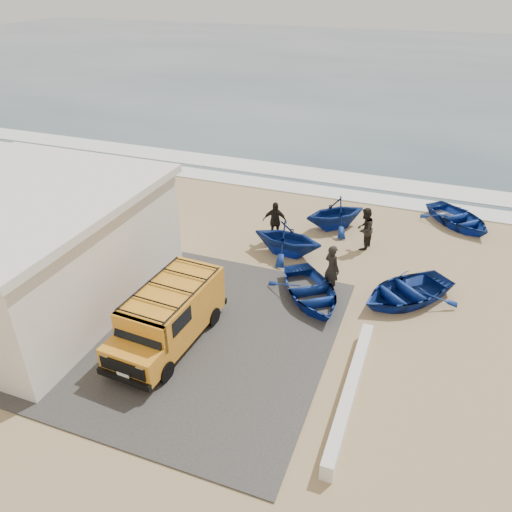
% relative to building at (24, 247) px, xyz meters
% --- Properties ---
extents(ground, '(160.00, 160.00, 0.00)m').
position_rel_building_xyz_m(ground, '(7.50, 2.00, -2.16)').
color(ground, tan).
extents(slab, '(12.00, 10.00, 0.05)m').
position_rel_building_xyz_m(slab, '(5.50, -0.00, -2.14)').
color(slab, '#413E3C').
rests_on(slab, ground).
extents(ocean, '(180.00, 88.00, 0.01)m').
position_rel_building_xyz_m(ocean, '(7.50, 58.00, -2.16)').
color(ocean, '#385166').
rests_on(ocean, ground).
extents(surf_line, '(180.00, 1.60, 0.06)m').
position_rel_building_xyz_m(surf_line, '(7.50, 14.00, -2.13)').
color(surf_line, white).
rests_on(surf_line, ground).
extents(surf_wash, '(180.00, 2.20, 0.04)m').
position_rel_building_xyz_m(surf_wash, '(7.50, 16.50, -2.14)').
color(surf_wash, white).
rests_on(surf_wash, ground).
extents(building, '(8.40, 9.40, 4.30)m').
position_rel_building_xyz_m(building, '(0.00, 0.00, 0.00)').
color(building, white).
rests_on(building, ground).
extents(parapet, '(0.35, 6.00, 0.55)m').
position_rel_building_xyz_m(parapet, '(12.50, -1.00, -1.89)').
color(parapet, silver).
rests_on(parapet, ground).
extents(van, '(2.21, 4.95, 2.07)m').
position_rel_building_xyz_m(van, '(6.27, -0.55, -1.05)').
color(van, orange).
rests_on(van, ground).
extents(boat_near_left, '(4.38, 4.64, 0.78)m').
position_rel_building_xyz_m(boat_near_left, '(10.07, 3.47, -1.77)').
color(boat_near_left, navy).
rests_on(boat_near_left, ground).
extents(boat_near_right, '(4.72, 4.82, 0.82)m').
position_rel_building_xyz_m(boat_near_right, '(13.48, 4.73, -1.76)').
color(boat_near_right, navy).
rests_on(boat_near_right, ground).
extents(boat_mid_left, '(3.34, 2.95, 1.64)m').
position_rel_building_xyz_m(boat_mid_left, '(8.17, 6.51, -1.34)').
color(boat_mid_left, navy).
rests_on(boat_mid_left, ground).
extents(boat_far_left, '(4.08, 4.04, 1.63)m').
position_rel_building_xyz_m(boat_far_left, '(9.55, 9.82, -1.35)').
color(boat_far_left, navy).
rests_on(boat_far_left, ground).
extents(boat_far_right, '(4.51, 4.55, 0.77)m').
position_rel_building_xyz_m(boat_far_right, '(15.21, 12.23, -1.78)').
color(boat_far_right, navy).
rests_on(boat_far_right, ground).
extents(fisherman_front, '(0.88, 0.81, 2.01)m').
position_rel_building_xyz_m(fisherman_front, '(10.63, 4.38, -1.16)').
color(fisherman_front, black).
rests_on(fisherman_front, ground).
extents(fisherman_middle, '(0.92, 1.09, 1.97)m').
position_rel_building_xyz_m(fisherman_middle, '(11.22, 8.26, -1.18)').
color(fisherman_middle, black).
rests_on(fisherman_middle, ground).
extents(fisherman_back, '(1.20, 0.68, 1.92)m').
position_rel_building_xyz_m(fisherman_back, '(7.21, 7.59, -1.20)').
color(fisherman_back, black).
rests_on(fisherman_back, ground).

